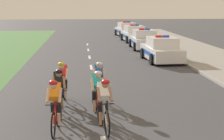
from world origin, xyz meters
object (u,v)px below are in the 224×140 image
Objects in this scene: cyclist_lead at (55,105)px; cyclist_fifth at (63,82)px; cyclist_second at (104,104)px; police_car_second at (144,40)px; police_car_nearest at (162,50)px; cyclist_third at (59,91)px; police_car_third at (134,34)px; police_car_furthest at (126,30)px; cyclist_fourth at (97,93)px; cyclist_sixth at (99,82)px.

cyclist_fifth is (0.06, 3.08, 0.00)m from cyclist_lead.
cyclist_lead is 1.32m from cyclist_second.
police_car_nearest is at bearing -89.99° from police_car_second.
police_car_second reaches higher than cyclist_third.
police_car_third is (5.61, 23.28, -0.11)m from cyclist_third.
police_car_nearest is at bearing -90.00° from police_car_third.
cyclist_second is 1.00× the size of cyclist_fifth.
police_car_second and police_car_third have the same top height.
cyclist_third is at bearing -100.83° from police_car_furthest.
cyclist_second is at bearing -108.67° from police_car_nearest.
cyclist_second is 1.00× the size of cyclist_third.
cyclist_fourth is at bearing -98.47° from police_car_furthest.
cyclist_lead is 1.00× the size of cyclist_fifth.
police_car_second is 0.98× the size of police_car_third.
police_car_furthest is (5.55, 27.88, -0.11)m from cyclist_fifth.
cyclist_sixth is at bearing -3.88° from cyclist_fifth.
cyclist_lead is 1.00× the size of cyclist_second.
cyclist_third is 0.39× the size of police_car_second.
cyclist_second is 1.29m from cyclist_fourth.
cyclist_fourth is 2.13m from cyclist_fifth.
cyclist_sixth is (1.33, 1.37, 0.00)m from cyclist_third.
cyclist_fifth is (0.06, 1.45, 0.00)m from cyclist_third.
cyclist_second is at bearing -90.25° from cyclist_sixth.
cyclist_fourth is (1.19, 1.28, 0.00)m from cyclist_lead.
cyclist_fifth is 22.52m from police_car_third.
cyclist_lead is 1.00× the size of cyclist_fourth.
cyclist_lead is at bearing -132.96° from cyclist_fourth.
cyclist_lead is 3.28m from cyclist_sixth.
cyclist_second is at bearing -51.28° from cyclist_third.
police_car_furthest is at bearing 79.17° from cyclist_third.
police_car_second is 5.66m from police_car_third.
cyclist_lead is at bearing -113.84° from police_car_nearest.
police_car_furthest reaches higher than cyclist_lead.
cyclist_fourth is 0.39× the size of police_car_nearest.
cyclist_fifth is (-1.13, 1.81, 0.00)m from cyclist_fourth.
police_car_third is (4.30, 24.92, -0.11)m from cyclist_second.
police_car_third and police_car_furthest have the same top height.
cyclist_fifth and cyclist_sixth have the same top height.
cyclist_second is at bearing -0.45° from cyclist_lead.
cyclist_third is 0.38× the size of police_car_furthest.
cyclist_lead and cyclist_fifth have the same top height.
police_car_nearest is 0.98× the size of police_car_furthest.
police_car_third is at bearing 89.99° from police_car_second.
cyclist_fourth and cyclist_sixth have the same top height.
cyclist_fourth is at bearing -100.60° from police_car_third.
police_car_nearest is 1.01× the size of police_car_second.
cyclist_third is 1.24m from cyclist_fourth.
police_car_nearest is (5.55, 9.61, -0.11)m from cyclist_fifth.
cyclist_second is at bearing -97.90° from police_car_furthest.
cyclist_second is at bearing -84.37° from cyclist_fourth.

